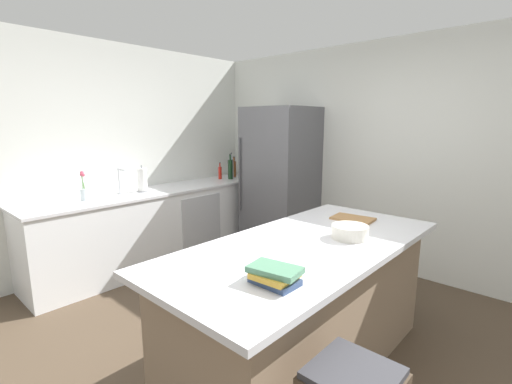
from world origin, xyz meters
name	(u,v)px	position (x,y,z in m)	size (l,w,h in m)	color
ground_plane	(252,349)	(0.00, 0.00, 0.00)	(7.20, 7.20, 0.00)	#4C3D2D
wall_rear	(385,158)	(0.00, 2.25, 1.30)	(6.00, 0.10, 2.60)	silver
wall_left	(95,158)	(-2.45, 0.00, 1.30)	(0.10, 6.00, 2.60)	silver
counter_run_left	(161,225)	(-2.07, 0.57, 0.45)	(0.68, 3.09, 0.90)	white
kitchen_island	(305,304)	(0.38, 0.14, 0.46)	(1.01, 2.20, 0.91)	#8E755B
refrigerator	(280,181)	(-1.20, 1.83, 0.94)	(0.80, 0.77, 1.89)	#56565B
sink_faucet	(120,181)	(-2.12, 0.11, 1.06)	(0.15, 0.05, 0.30)	silver
flower_vase	(84,191)	(-2.08, -0.31, 1.01)	(0.07, 0.07, 0.31)	silver
paper_towel_roll	(142,180)	(-2.09, 0.36, 1.04)	(0.14, 0.14, 0.31)	gray
gin_bottle	(246,169)	(-1.97, 2.00, 1.02)	(0.08, 0.08, 0.32)	#8CB79E
vinegar_bottle	(234,169)	(-2.13, 1.90, 1.02)	(0.06, 0.06, 0.30)	#994C23
soda_bottle	(231,168)	(-2.10, 1.81, 1.05)	(0.06, 0.06, 0.36)	silver
wine_bottle	(230,169)	(-2.01, 1.71, 1.05)	(0.07, 0.07, 0.36)	#19381E
hot_sauce_bottle	(220,173)	(-2.12, 1.61, 0.99)	(0.05, 0.05, 0.24)	red
cookbook_stack	(275,275)	(0.62, -0.49, 0.95)	(0.28, 0.20, 0.09)	#334770
mixing_bowl	(350,232)	(0.55, 0.42, 0.95)	(0.25, 0.25, 0.09)	silver
cutting_board	(353,219)	(0.33, 0.88, 0.92)	(0.35, 0.24, 0.02)	#9E7042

